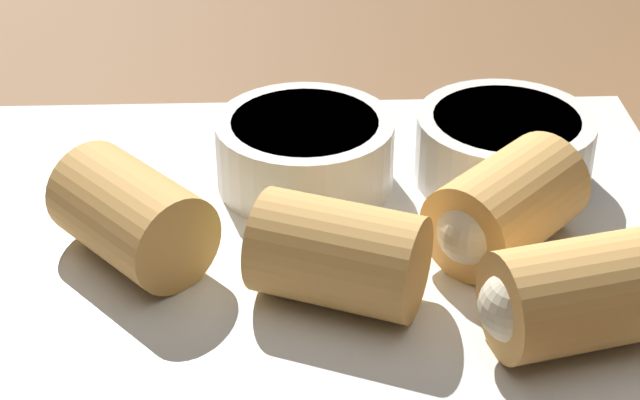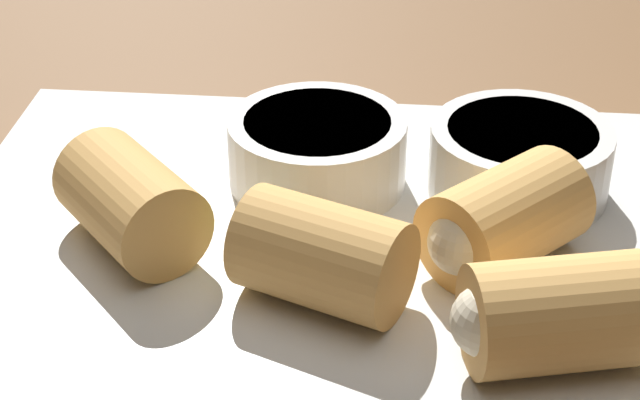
% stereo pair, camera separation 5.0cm
% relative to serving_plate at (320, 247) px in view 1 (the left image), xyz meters
% --- Properties ---
extents(table_surface, '(1.80, 1.40, 0.02)m').
position_rel_serving_plate_xyz_m(table_surface, '(0.02, 0.01, -0.02)').
color(table_surface, brown).
rests_on(table_surface, ground).
extents(serving_plate, '(0.33, 0.25, 0.01)m').
position_rel_serving_plate_xyz_m(serving_plate, '(0.00, 0.00, 0.00)').
color(serving_plate, silver).
rests_on(serving_plate, table_surface).
extents(roll_front_left, '(0.07, 0.08, 0.04)m').
position_rel_serving_plate_xyz_m(roll_front_left, '(-0.08, -0.01, 0.03)').
color(roll_front_left, '#DBA356').
rests_on(roll_front_left, serving_plate).
extents(roll_front_right, '(0.07, 0.06, 0.04)m').
position_rel_serving_plate_xyz_m(roll_front_right, '(0.00, -0.05, 0.03)').
color(roll_front_right, '#DBA356').
rests_on(roll_front_right, serving_plate).
extents(roll_back_left, '(0.07, 0.07, 0.04)m').
position_rel_serving_plate_xyz_m(roll_back_left, '(0.07, -0.02, 0.03)').
color(roll_back_left, '#DBA356').
rests_on(roll_back_left, serving_plate).
extents(roll_back_right, '(0.07, 0.06, 0.04)m').
position_rel_serving_plate_xyz_m(roll_back_right, '(0.09, -0.08, 0.03)').
color(roll_back_right, '#DBA356').
rests_on(roll_back_right, serving_plate).
extents(dipping_bowl_near, '(0.08, 0.08, 0.03)m').
position_rel_serving_plate_xyz_m(dipping_bowl_near, '(-0.01, 0.04, 0.02)').
color(dipping_bowl_near, silver).
rests_on(dipping_bowl_near, serving_plate).
extents(dipping_bowl_far, '(0.08, 0.08, 0.03)m').
position_rel_serving_plate_xyz_m(dipping_bowl_far, '(0.09, 0.04, 0.02)').
color(dipping_bowl_far, silver).
rests_on(dipping_bowl_far, serving_plate).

